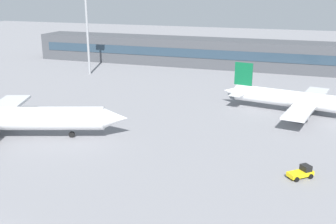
% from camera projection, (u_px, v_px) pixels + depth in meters
% --- Properties ---
extents(ground_plane, '(400.00, 400.00, 0.00)m').
position_uv_depth(ground_plane, '(136.00, 124.00, 77.97)').
color(ground_plane, gray).
extents(terminal_building, '(123.76, 12.13, 9.00)m').
position_uv_depth(terminal_building, '(211.00, 53.00, 133.68)').
color(terminal_building, '#3F4247').
rests_on(terminal_building, ground_plane).
extents(airplane_mid, '(38.73, 27.31, 9.62)m').
position_uv_depth(airplane_mid, '(314.00, 102.00, 81.95)').
color(airplane_mid, white).
rests_on(airplane_mid, ground_plane).
extents(baggage_tug_yellow, '(3.68, 3.52, 1.75)m').
position_uv_depth(baggage_tug_yellow, '(302.00, 172.00, 55.55)').
color(baggage_tug_yellow, yellow).
rests_on(baggage_tug_yellow, ground_plane).
extents(floodlight_tower_west, '(3.20, 0.80, 25.04)m').
position_uv_depth(floodlight_tower_west, '(87.00, 25.00, 118.44)').
color(floodlight_tower_west, gray).
rests_on(floodlight_tower_west, ground_plane).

